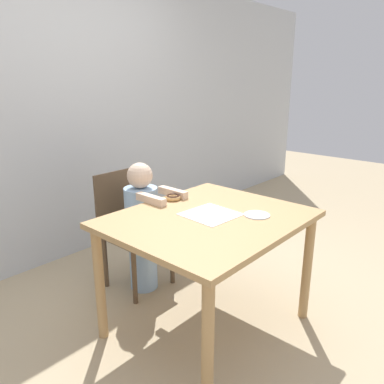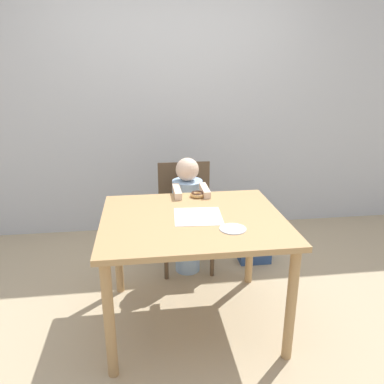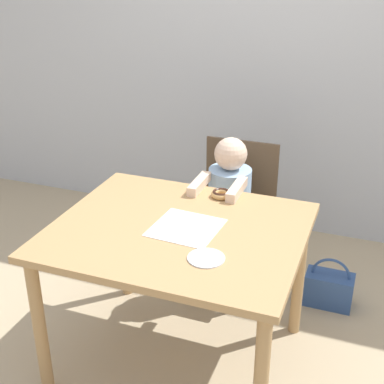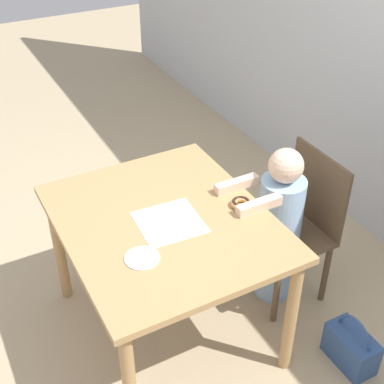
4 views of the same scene
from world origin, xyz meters
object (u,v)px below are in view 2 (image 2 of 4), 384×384
at_px(handbag, 255,250).
at_px(chair, 186,214).
at_px(donut, 197,194).
at_px(child_figure, 188,216).

bearing_deg(handbag, chair, 174.51).
bearing_deg(donut, child_figure, 97.85).
distance_m(chair, donut, 0.52).
relative_size(child_figure, donut, 9.46).
distance_m(chair, handbag, 0.71).
relative_size(chair, handbag, 2.86).
xyz_separation_m(child_figure, handbag, (0.61, 0.07, -0.39)).
bearing_deg(handbag, child_figure, -173.71).
xyz_separation_m(child_figure, donut, (0.04, -0.28, 0.28)).
xyz_separation_m(donut, handbag, (0.57, 0.35, -0.68)).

